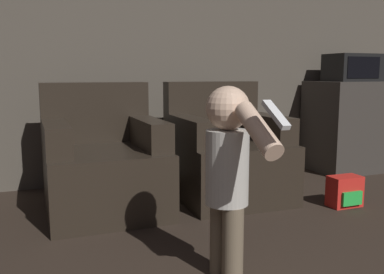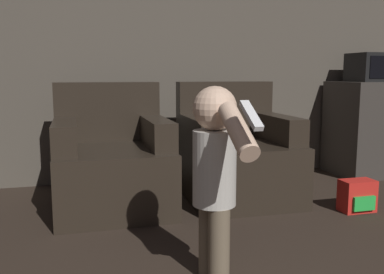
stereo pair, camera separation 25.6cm
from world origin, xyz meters
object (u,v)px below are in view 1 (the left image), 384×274
object	(u,v)px
toy_backpack	(345,192)
person_toddler	(228,168)
microwave	(354,68)
armchair_right	(226,156)
armchair_left	(104,165)

from	to	relation	value
toy_backpack	person_toddler	bearing A→B (deg)	-151.65
person_toddler	microwave	xyz separation A→B (m)	(2.21, 1.70, 0.49)
armchair_right	toy_backpack	size ratio (longest dim) A/B	3.77
armchair_right	person_toddler	size ratio (longest dim) A/B	0.99
armchair_right	person_toddler	world-z (taller)	person_toddler
person_toddler	toy_backpack	xyz separation A→B (m)	(1.31, 0.70, -0.43)
armchair_right	armchair_left	bearing A→B (deg)	-178.98
microwave	toy_backpack	bearing A→B (deg)	-132.45
toy_backpack	microwave	distance (m)	1.63
armchair_left	microwave	world-z (taller)	microwave
armchair_right	microwave	world-z (taller)	microwave
armchair_right	microwave	distance (m)	1.81
microwave	person_toddler	bearing A→B (deg)	-142.53
armchair_right	microwave	bearing A→B (deg)	15.65
armchair_left	toy_backpack	xyz separation A→B (m)	(1.67, -0.57, -0.21)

